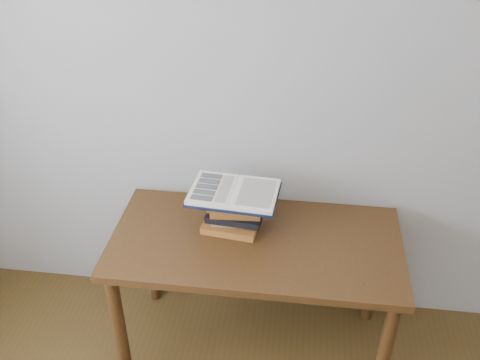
# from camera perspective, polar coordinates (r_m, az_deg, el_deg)

# --- Properties ---
(room_shell) EXTENTS (3.54, 3.54, 2.62)m
(room_shell) POSITION_cam_1_polar(r_m,az_deg,el_deg) (0.81, -12.91, -16.75)
(room_shell) COLOR #ABA7A2
(room_shell) RESTS_ON ground
(desk) EXTENTS (1.31, 0.65, 0.70)m
(desk) POSITION_cam_1_polar(r_m,az_deg,el_deg) (2.48, 1.66, -8.15)
(desk) COLOR #4D2C13
(desk) RESTS_ON ground
(book_stack) EXTENTS (0.29, 0.21, 0.19)m
(book_stack) POSITION_cam_1_polar(r_m,az_deg,el_deg) (2.43, -0.66, -3.29)
(book_stack) COLOR #965F22
(book_stack) RESTS_ON desk
(open_book) EXTENTS (0.41, 0.30, 0.03)m
(open_book) POSITION_cam_1_polar(r_m,az_deg,el_deg) (2.35, -0.64, -1.35)
(open_book) COLOR black
(open_book) RESTS_ON book_stack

